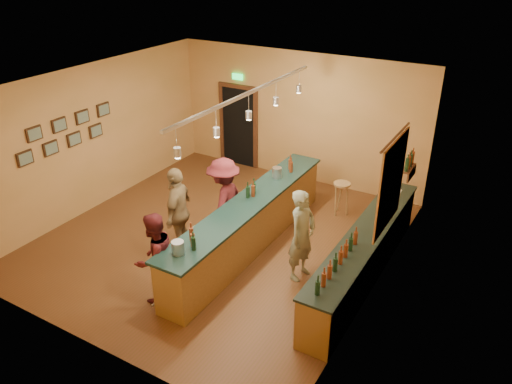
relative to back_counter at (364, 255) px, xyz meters
The scene contains 18 objects.
floor 3.01m from the back_counter, behind, with size 7.00×7.00×0.00m, color brown.
ceiling 4.03m from the back_counter, behind, with size 6.50×7.00×0.02m, color silver.
wall_back 4.59m from the back_counter, 131.80° to the left, with size 6.50×0.02×3.20m, color #B68944.
wall_front 4.86m from the back_counter, 128.91° to the right, with size 6.50×0.02×3.20m, color #B68944.
wall_left 6.32m from the back_counter, behind, with size 0.02×7.00×3.20m, color #B68944.
wall_right 1.16m from the back_counter, 32.52° to the right, with size 0.02×7.00×3.20m, color #B68944.
doorway 5.75m from the back_counter, 144.79° to the left, with size 1.15×0.09×2.48m.
tapestry 1.41m from the back_counter, 40.29° to the left, with size 0.03×1.40×1.60m, color maroon.
bottle_shelf 2.10m from the back_counter, 83.32° to the left, with size 0.17×0.55×0.54m.
picture_grid 6.42m from the back_counter, behind, with size 0.06×2.20×0.70m, color #382111, non-canonical shape.
back_counter is the anchor object (origin of this frame).
tasting_bar 2.27m from the back_counter, behind, with size 0.73×5.10×1.38m.
pendant_track 3.37m from the back_counter, behind, with size 0.11×4.60×0.50m.
bartender 1.17m from the back_counter, 152.44° to the right, with size 0.63×0.41×1.72m, color gray.
customer_a 3.64m from the back_counter, 140.76° to the right, with size 0.78×0.61×1.61m, color #59191E.
customer_b 3.51m from the back_counter, 163.85° to the right, with size 1.05×0.44×1.79m, color #997A51.
customer_c 2.86m from the back_counter, behind, with size 1.16×0.67×1.80m, color #59191E.
bar_stool 2.37m from the back_counter, 121.23° to the left, with size 0.37×0.37×0.76m.
Camera 1 is at (5.05, -7.18, 5.46)m, focal length 35.00 mm.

